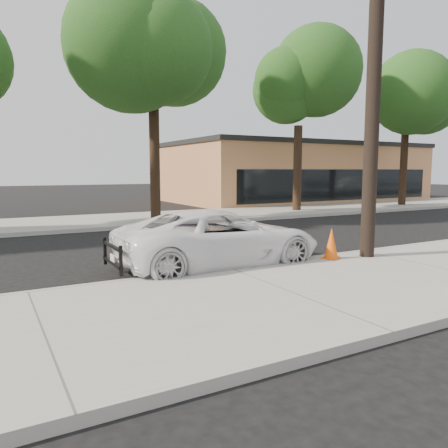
% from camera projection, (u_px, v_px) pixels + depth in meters
% --- Properties ---
extents(ground, '(120.00, 120.00, 0.00)m').
position_uv_depth(ground, '(188.00, 257.00, 11.36)').
color(ground, black).
rests_on(ground, ground).
extents(near_sidewalk, '(90.00, 4.40, 0.15)m').
position_uv_depth(near_sidewalk, '(289.00, 295.00, 7.62)').
color(near_sidewalk, gray).
rests_on(near_sidewalk, ground).
extents(far_sidewalk, '(90.00, 5.00, 0.15)m').
position_uv_depth(far_sidewalk, '(106.00, 221.00, 18.72)').
color(far_sidewalk, gray).
rests_on(far_sidewalk, ground).
extents(curb_near, '(90.00, 0.12, 0.16)m').
position_uv_depth(curb_near, '(227.00, 270.00, 9.52)').
color(curb_near, '#9E9B93').
rests_on(curb_near, ground).
extents(building_main, '(18.00, 10.00, 4.00)m').
position_uv_depth(building_main, '(294.00, 174.00, 32.70)').
color(building_main, '#C17E50').
rests_on(building_main, ground).
extents(utility_pole, '(1.40, 0.34, 9.00)m').
position_uv_depth(utility_pole, '(374.00, 65.00, 10.17)').
color(utility_pole, black).
rests_on(utility_pole, near_sidewalk).
extents(tree_c, '(4.96, 4.80, 9.55)m').
position_uv_depth(tree_c, '(159.00, 58.00, 18.20)').
color(tree_c, black).
rests_on(tree_c, far_sidewalk).
extents(tree_d, '(4.50, 4.35, 8.75)m').
position_uv_depth(tree_d, '(304.00, 90.00, 22.39)').
color(tree_d, black).
rests_on(tree_d, far_sidewalk).
extents(tree_e, '(4.80, 4.65, 9.25)m').
position_uv_depth(tree_e, '(412.00, 95.00, 26.03)').
color(tree_e, black).
rests_on(tree_e, far_sidewalk).
extents(police_cruiser, '(4.86, 2.26, 1.35)m').
position_uv_depth(police_cruiser, '(220.00, 238.00, 10.18)').
color(police_cruiser, white).
rests_on(police_cruiser, ground).
extents(traffic_cone, '(0.51, 0.51, 0.74)m').
position_uv_depth(traffic_cone, '(331.00, 244.00, 10.39)').
color(traffic_cone, '#F55C0C').
rests_on(traffic_cone, near_sidewalk).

